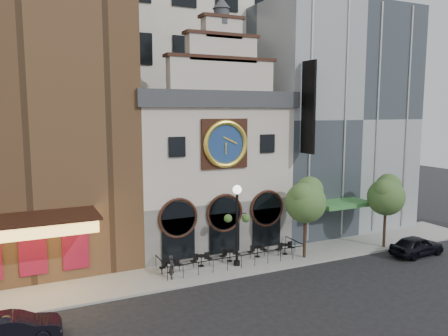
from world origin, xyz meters
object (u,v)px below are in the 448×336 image
car_right (417,246)px  car_left (14,329)px  bistro_4 (285,248)px  lamppost (237,216)px  bistro_0 (171,266)px  tree_right (386,194)px  tree_left (306,199)px  bistro_1 (201,260)px  pedestrian (172,267)px  bistro_3 (257,251)px  bistro_2 (230,255)px

car_right → car_left: size_ratio=1.06×
bistro_4 → lamppost: bearing=-172.7°
bistro_0 → tree_right: (17.25, -1.75, 3.79)m
bistro_4 → lamppost: size_ratio=0.28×
car_left → bistro_0: bearing=-59.6°
tree_left → tree_right: size_ratio=1.03×
bistro_1 → car_right: bearing=-15.7°
pedestrian → car_left: bearing=126.7°
lamppost → tree_right: size_ratio=0.98×
bistro_0 → lamppost: 5.59m
bistro_1 → bistro_3: (4.51, 0.04, 0.00)m
bistro_2 → tree_right: size_ratio=0.27×
bistro_3 → lamppost: 3.87m
bistro_2 → bistro_4: same height
car_right → lamppost: lamppost is taller
car_right → lamppost: 14.25m
bistro_1 → bistro_4: same height
bistro_4 → pedestrian: (-9.28, -0.97, 0.31)m
bistro_2 → tree_left: size_ratio=0.27×
bistro_2 → lamppost: (0.08, -0.95, 3.06)m
bistro_0 → pedestrian: size_ratio=1.02×
bistro_4 → lamppost: 5.36m
bistro_1 → bistro_3: size_ratio=1.00×
bistro_1 → bistro_2: size_ratio=1.00×
car_left → pedestrian: bearing=-63.9°
pedestrian → tree_right: bearing=-79.8°
tree_left → bistro_4: bearing=130.6°
bistro_3 → bistro_4: size_ratio=1.00×
bistro_1 → bistro_4: 6.69m
bistro_0 → pedestrian: 1.09m
bistro_1 → bistro_2: 2.25m
pedestrian → tree_left: size_ratio=0.26×
lamppost → tree_right: (12.60, -1.16, 0.73)m
bistro_2 → pedestrian: pedestrian is taller
bistro_2 → tree_right: bearing=-9.4°
tree_left → bistro_0: bearing=173.3°
bistro_1 → bistro_2: (2.25, 0.06, 0.00)m
car_right → pedestrian: bearing=77.6°
bistro_1 → pedestrian: size_ratio=1.02×
tree_left → bistro_3: bearing=154.4°
car_left → tree_right: 27.13m
bistro_0 → bistro_3: (6.82, 0.34, 0.00)m
bistro_2 → tree_right: 13.41m
tree_left → bistro_2: bearing=164.2°
tree_right → bistro_4: bearing=168.2°
bistro_3 → car_left: car_left is taller
bistro_1 → car_right: 16.43m
bistro_2 → tree_right: tree_right is taller
tree_right → lamppost: bearing=174.7°
car_right → bistro_1: bearing=71.6°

